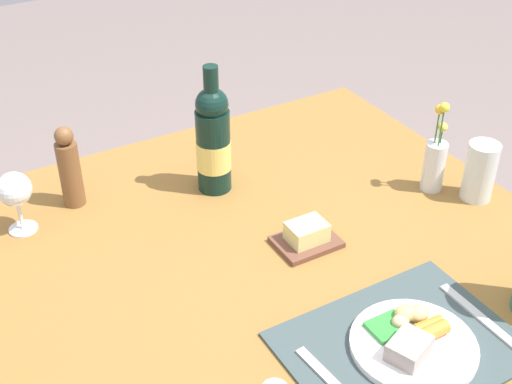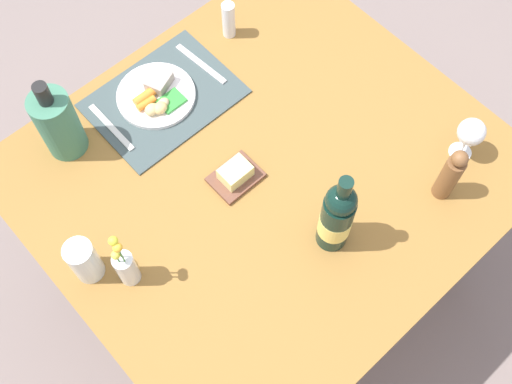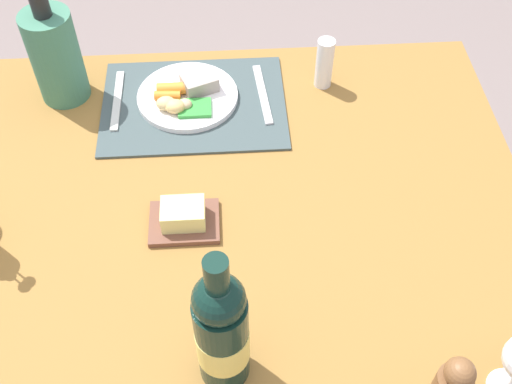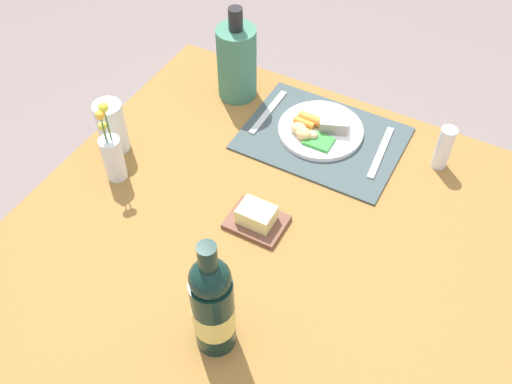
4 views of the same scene
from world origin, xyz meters
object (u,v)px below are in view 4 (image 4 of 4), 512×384
knife (268,112)px  cooler_bottle (237,62)px  dining_table (279,266)px  salt_shaker (444,148)px  fork (381,152)px  dinner_plate (320,129)px  wine_bottle (213,306)px  flower_vase (112,155)px  water_tumbler (112,130)px  butter_dish (257,218)px

knife → cooler_bottle: size_ratio=0.71×
dining_table → salt_shaker: size_ratio=9.98×
knife → salt_shaker: (-0.46, -0.03, 0.05)m
fork → knife: same height
dinner_plate → wine_bottle: size_ratio=0.72×
flower_vase → salt_shaker: 0.79m
knife → water_tumbler: size_ratio=1.37×
butter_dish → water_tumbler: 0.44m
knife → wine_bottle: size_ratio=0.62×
butter_dish → dining_table: bearing=157.2°
dining_table → water_tumbler: (0.51, -0.08, 0.14)m
fork → dining_table: bearing=71.0°
dining_table → wine_bottle: (0.01, 0.26, 0.20)m
wine_bottle → water_tumbler: wine_bottle is taller
flower_vase → salt_shaker: bearing=-148.8°
knife → water_tumbler: 0.41m
fork → butter_dish: 0.38m
dinner_plate → wine_bottle: 0.64m
dinner_plate → butter_dish: bearing=89.5°
dinner_plate → salt_shaker: 0.31m
cooler_bottle → knife: bearing=162.0°
butter_dish → dinner_plate: bearing=-90.5°
dinner_plate → water_tumbler: bearing=33.6°
dinner_plate → fork: 0.17m
flower_vase → butter_dish: 0.37m
fork → cooler_bottle: 0.45m
flower_vase → salt_shaker: (-0.68, -0.41, -0.01)m
dining_table → salt_shaker: 0.49m
fork → wine_bottle: size_ratio=0.63×
cooler_bottle → butter_dish: size_ratio=2.05×
knife → wine_bottle: (-0.22, 0.63, 0.12)m
dinner_plate → cooler_bottle: (0.27, -0.04, 0.09)m
dining_table → flower_vase: flower_vase is taller
fork → wine_bottle: wine_bottle is taller
dinner_plate → knife: 0.15m
flower_vase → fork: bearing=-145.1°
dining_table → knife: (0.23, -0.38, 0.08)m
water_tumbler → butter_dish: bearing=173.8°
knife → dining_table: bearing=121.0°
dining_table → wine_bottle: 0.33m
dinner_plate → water_tumbler: 0.52m
dinner_plate → flower_vase: flower_vase is taller
wine_bottle → butter_dish: size_ratio=2.36×
knife → cooler_bottle: bearing=-18.0°
cooler_bottle → flower_vase: 0.43m
dining_table → cooler_bottle: size_ratio=4.46×
water_tumbler → fork: bearing=-153.8°
dining_table → wine_bottle: size_ratio=3.88×
dinner_plate → cooler_bottle: size_ratio=0.83×
wine_bottle → salt_shaker: size_ratio=2.58×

